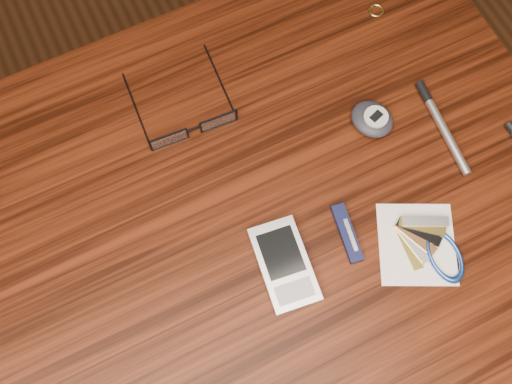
% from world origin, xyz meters
% --- Properties ---
extents(ground, '(3.80, 3.80, 0.00)m').
position_xyz_m(ground, '(0.00, 0.00, 0.00)').
color(ground, '#472814').
rests_on(ground, ground).
extents(desk, '(1.00, 0.70, 0.75)m').
position_xyz_m(desk, '(0.00, 0.00, 0.65)').
color(desk, '#3D1709').
rests_on(desk, ground).
extents(eyeglasses, '(0.14, 0.14, 0.03)m').
position_xyz_m(eyeglasses, '(0.03, 0.15, 0.76)').
color(eyeglasses, black).
rests_on(eyeglasses, desk).
extents(gold_ring, '(0.03, 0.03, 0.00)m').
position_xyz_m(gold_ring, '(0.36, 0.21, 0.75)').
color(gold_ring, '#D0BA57').
rests_on(gold_ring, desk).
extents(pda_phone, '(0.08, 0.12, 0.02)m').
position_xyz_m(pda_phone, '(0.06, -0.08, 0.76)').
color(pda_phone, '#BABABF').
rests_on(pda_phone, desk).
extents(pedometer, '(0.07, 0.08, 0.03)m').
position_xyz_m(pedometer, '(0.26, 0.05, 0.76)').
color(pedometer, '#22232D').
rests_on(pedometer, desk).
extents(notepad_keys, '(0.14, 0.14, 0.01)m').
position_xyz_m(notepad_keys, '(0.24, -0.14, 0.75)').
color(notepad_keys, white).
rests_on(notepad_keys, desk).
extents(pocket_knife, '(0.03, 0.08, 0.01)m').
position_xyz_m(pocket_knife, '(0.15, -0.07, 0.75)').
color(pocket_knife, '#0D143B').
rests_on(pocket_knife, desk).
extents(silver_pen, '(0.03, 0.15, 0.01)m').
position_xyz_m(silver_pen, '(0.34, 0.01, 0.76)').
color(silver_pen, '#B4B3B8').
rests_on(silver_pen, desk).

